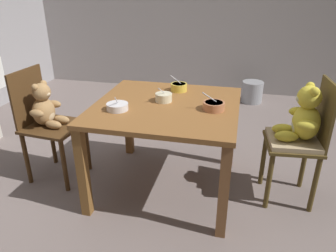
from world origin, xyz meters
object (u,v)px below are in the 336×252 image
(porridge_bowl_terracotta_near_right, at_px, (214,106))
(metal_pail, at_px, (252,92))
(dining_table, at_px, (166,117))
(porridge_bowl_yellow_far_center, at_px, (179,87))
(teddy_chair_near_right, at_px, (302,127))
(teddy_chair_near_left, at_px, (46,114))
(porridge_bowl_cream_center, at_px, (164,97))
(porridge_bowl_white_near_left, at_px, (117,106))

(porridge_bowl_terracotta_near_right, relative_size, metal_pail, 0.57)
(dining_table, bearing_deg, porridge_bowl_yellow_far_center, 84.98)
(dining_table, distance_m, teddy_chair_near_right, 0.95)
(teddy_chair_near_left, distance_m, porridge_bowl_yellow_far_center, 1.08)
(teddy_chair_near_left, bearing_deg, dining_table, 8.45)
(teddy_chair_near_right, height_order, porridge_bowl_terracotta_near_right, teddy_chair_near_right)
(teddy_chair_near_left, xyz_separation_m, porridge_bowl_terracotta_near_right, (1.31, 0.02, 0.18))
(teddy_chair_near_right, distance_m, porridge_bowl_terracotta_near_right, 0.63)
(porridge_bowl_cream_center, xyz_separation_m, porridge_bowl_yellow_far_center, (0.06, 0.26, -0.00))
(teddy_chair_near_right, distance_m, teddy_chair_near_left, 1.92)
(porridge_bowl_cream_center, bearing_deg, teddy_chair_near_right, 1.05)
(dining_table, relative_size, porridge_bowl_white_near_left, 6.52)
(teddy_chair_near_left, height_order, porridge_bowl_cream_center, teddy_chair_near_left)
(dining_table, bearing_deg, metal_pail, 72.70)
(porridge_bowl_terracotta_near_right, xyz_separation_m, porridge_bowl_white_near_left, (-0.65, -0.15, -0.01))
(dining_table, xyz_separation_m, teddy_chair_near_left, (-0.97, -0.06, -0.05))
(porridge_bowl_terracotta_near_right, distance_m, porridge_bowl_white_near_left, 0.66)
(teddy_chair_near_left, bearing_deg, metal_pail, 58.62)
(porridge_bowl_cream_center, bearing_deg, porridge_bowl_yellow_far_center, 77.08)
(porridge_bowl_yellow_far_center, bearing_deg, dining_table, -95.02)
(porridge_bowl_yellow_far_center, height_order, metal_pail, porridge_bowl_yellow_far_center)
(teddy_chair_near_left, height_order, porridge_bowl_white_near_left, teddy_chair_near_left)
(dining_table, relative_size, porridge_bowl_yellow_far_center, 7.28)
(metal_pail, bearing_deg, teddy_chair_near_left, -126.56)
(dining_table, bearing_deg, porridge_bowl_cream_center, 123.07)
(dining_table, height_order, porridge_bowl_terracotta_near_right, porridge_bowl_terracotta_near_right)
(teddy_chair_near_right, bearing_deg, metal_pail, -87.63)
(teddy_chair_near_left, distance_m, porridge_bowl_white_near_left, 0.70)
(porridge_bowl_terracotta_near_right, distance_m, porridge_bowl_yellow_far_center, 0.47)
(dining_table, xyz_separation_m, metal_pail, (0.67, 2.15, -0.46))
(porridge_bowl_terracotta_near_right, height_order, metal_pail, porridge_bowl_terracotta_near_right)
(teddy_chair_near_right, bearing_deg, porridge_bowl_yellow_far_center, -20.27)
(porridge_bowl_white_near_left, bearing_deg, teddy_chair_near_right, 11.43)
(porridge_bowl_white_near_left, relative_size, metal_pail, 0.57)
(dining_table, height_order, porridge_bowl_white_near_left, porridge_bowl_white_near_left)
(porridge_bowl_cream_center, relative_size, porridge_bowl_yellow_far_center, 0.92)
(dining_table, xyz_separation_m, porridge_bowl_cream_center, (-0.03, 0.05, 0.13))
(porridge_bowl_yellow_far_center, bearing_deg, porridge_bowl_white_near_left, -123.51)
(porridge_bowl_terracotta_near_right, height_order, porridge_bowl_cream_center, porridge_bowl_terracotta_near_right)
(porridge_bowl_terracotta_near_right, bearing_deg, teddy_chair_near_right, 9.55)
(porridge_bowl_terracotta_near_right, relative_size, porridge_bowl_yellow_far_center, 1.12)
(teddy_chair_near_left, distance_m, metal_pail, 2.78)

